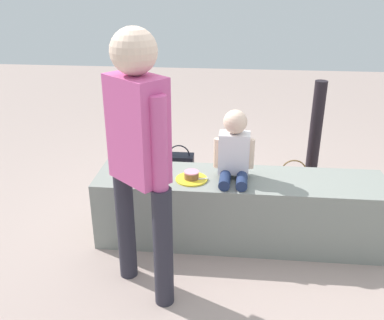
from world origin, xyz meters
TOP-DOWN VIEW (x-y plane):
  - ground_plane at (0.00, 0.00)m, footprint 12.00×12.00m
  - concrete_ledge at (0.00, 0.00)m, footprint 2.03×0.47m
  - child_seated at (-0.05, 0.00)m, footprint 0.28×0.32m
  - adult_standing at (-0.57, -0.60)m, footprint 0.39×0.36m
  - cake_plate at (-0.33, -0.06)m, footprint 0.22×0.22m
  - gift_bag at (-0.15, 0.66)m, footprint 0.19×0.08m
  - railing_post at (0.68, 1.04)m, footprint 0.36×0.36m
  - water_bottle_near_gift at (-0.05, 1.21)m, footprint 0.07×0.07m
  - party_cup_red at (-0.69, 1.28)m, footprint 0.09×0.09m
  - handbag_black_leather at (-0.56, 1.01)m, footprint 0.27×0.15m
  - handbag_brown_canvas at (0.47, 0.67)m, footprint 0.29×0.13m

SIDE VIEW (x-z plane):
  - ground_plane at x=0.00m, z-range 0.00..0.00m
  - party_cup_red at x=-0.69m, z-range 0.00..0.10m
  - water_bottle_near_gift at x=-0.05m, z-range -0.01..0.21m
  - handbag_black_leather at x=-0.56m, z-range -0.04..0.28m
  - gift_bag at x=-0.15m, z-range -0.02..0.27m
  - handbag_brown_canvas at x=0.47m, z-range -0.05..0.32m
  - concrete_ledge at x=0.00m, z-range 0.00..0.50m
  - railing_post at x=0.68m, z-range -0.13..0.82m
  - cake_plate at x=-0.33m, z-range 0.49..0.55m
  - child_seated at x=-0.05m, z-range 0.47..0.95m
  - adult_standing at x=-0.57m, z-range 0.16..1.75m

